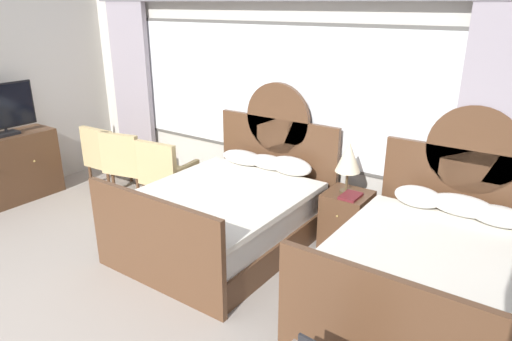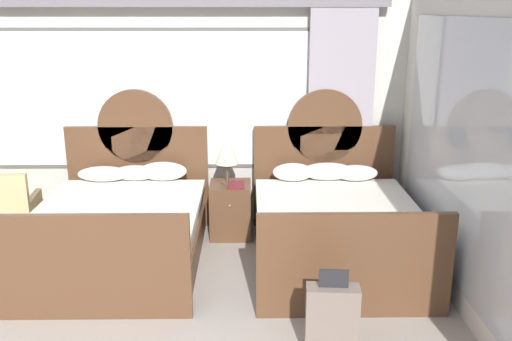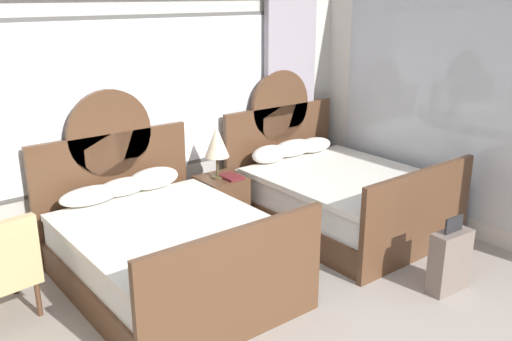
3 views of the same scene
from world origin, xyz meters
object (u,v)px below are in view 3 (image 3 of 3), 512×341
(nightstand_between_beds, at_px, (221,204))
(suitcase_on_floor, at_px, (450,261))
(table_lamp_on_nightstand, at_px, (217,142))
(book_on_nightstand, at_px, (231,177))
(bed_near_window, at_px, (164,248))
(bed_near_mirror, at_px, (336,195))

(nightstand_between_beds, bearing_deg, suitcase_on_floor, -70.14)
(nightstand_between_beds, height_order, suitcase_on_floor, suitcase_on_floor)
(table_lamp_on_nightstand, height_order, book_on_nightstand, table_lamp_on_nightstand)
(nightstand_between_beds, xyz_separation_m, suitcase_on_floor, (0.84, -2.32, -0.03))
(bed_near_window, distance_m, table_lamp_on_nightstand, 1.43)
(table_lamp_on_nightstand, bearing_deg, suitcase_on_floor, -69.53)
(book_on_nightstand, xyz_separation_m, suitcase_on_floor, (0.77, -2.22, -0.36))
(bed_near_window, height_order, bed_near_mirror, same)
(nightstand_between_beds, xyz_separation_m, book_on_nightstand, (0.07, -0.09, 0.33))
(bed_near_window, distance_m, book_on_nightstand, 1.34)
(bed_near_mirror, distance_m, book_on_nightstand, 1.22)
(bed_near_mirror, xyz_separation_m, nightstand_between_beds, (-1.10, 0.68, -0.06))
(nightstand_between_beds, height_order, table_lamp_on_nightstand, table_lamp_on_nightstand)
(book_on_nightstand, bearing_deg, bed_near_mirror, -29.93)
(bed_near_window, bearing_deg, nightstand_between_beds, 31.97)
(bed_near_mirror, height_order, nightstand_between_beds, bed_near_mirror)
(book_on_nightstand, distance_m, suitcase_on_floor, 2.38)
(bed_near_window, bearing_deg, suitcase_on_floor, -40.15)
(table_lamp_on_nightstand, relative_size, suitcase_on_floor, 0.81)
(bed_near_mirror, relative_size, nightstand_between_beds, 3.40)
(nightstand_between_beds, distance_m, suitcase_on_floor, 2.46)
(bed_near_window, xyz_separation_m, bed_near_mirror, (2.20, 0.00, 0.00))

